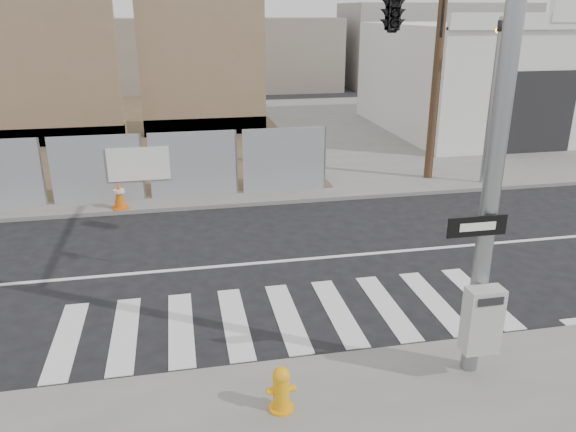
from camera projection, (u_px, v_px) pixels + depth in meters
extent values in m
plane|color=black|center=(266.00, 263.00, 12.98)|extent=(100.00, 100.00, 0.00)
cube|color=slate|center=(217.00, 136.00, 25.85)|extent=(50.00, 20.00, 0.12)
cylinder|color=gray|center=(496.00, 154.00, 7.78)|extent=(0.26, 0.26, 7.00)
cube|color=#B2B2AF|center=(482.00, 320.00, 8.36)|extent=(0.55, 0.30, 1.05)
cube|color=black|center=(477.00, 226.00, 7.93)|extent=(0.90, 0.03, 0.30)
cube|color=silver|center=(478.00, 227.00, 7.91)|extent=(0.55, 0.01, 0.12)
imported|color=black|center=(444.00, 5.00, 8.95)|extent=(0.16, 0.20, 1.00)
imported|color=black|center=(393.00, 6.00, 10.97)|extent=(0.53, 2.48, 1.00)
cylinder|color=gray|center=(491.00, 103.00, 17.76)|extent=(0.12, 0.12, 5.20)
imported|color=black|center=(501.00, 20.00, 16.89)|extent=(0.16, 0.20, 1.00)
cube|color=#776447|center=(38.00, 47.00, 22.23)|extent=(6.00, 0.50, 8.00)
cube|color=#776447|center=(53.00, 135.00, 23.84)|extent=(6.00, 1.30, 0.80)
cube|color=#776447|center=(202.00, 44.00, 24.35)|extent=(5.50, 0.50, 8.00)
cube|color=#776447|center=(205.00, 124.00, 25.96)|extent=(5.50, 1.30, 0.80)
cube|color=silver|center=(512.00, 77.00, 26.66)|extent=(12.00, 10.00, 4.80)
cube|color=black|center=(535.00, 113.00, 21.95)|extent=(3.40, 0.06, 3.20)
cylinder|color=#4C3523|center=(441.00, 23.00, 17.48)|extent=(0.28, 0.28, 10.00)
cylinder|color=orange|center=(281.00, 408.00, 8.04)|extent=(0.39, 0.39, 0.04)
cylinder|color=orange|center=(281.00, 393.00, 7.95)|extent=(0.25, 0.25, 0.54)
sphere|color=orange|center=(281.00, 376.00, 7.85)|extent=(0.25, 0.25, 0.25)
cylinder|color=orange|center=(271.00, 391.00, 7.90)|extent=(0.13, 0.11, 0.10)
cylinder|color=orange|center=(291.00, 388.00, 7.96)|extent=(0.13, 0.11, 0.10)
cube|color=#FF3D0D|center=(96.00, 198.00, 16.98)|extent=(0.44, 0.44, 0.03)
cone|color=#FF3D0D|center=(95.00, 188.00, 16.87)|extent=(0.39, 0.39, 0.67)
cylinder|color=silver|center=(94.00, 185.00, 16.84)|extent=(0.26, 0.26, 0.08)
cube|color=#D75A0B|center=(121.00, 208.00, 16.18)|extent=(0.50, 0.50, 0.03)
cone|color=#D75A0B|center=(119.00, 195.00, 16.05)|extent=(0.45, 0.45, 0.80)
cylinder|color=silver|center=(119.00, 191.00, 16.01)|extent=(0.31, 0.31, 0.09)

